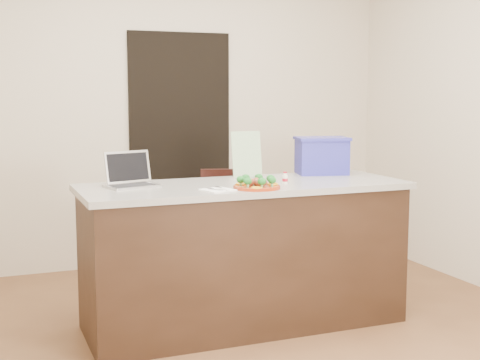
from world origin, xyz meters
name	(u,v)px	position (x,y,z in m)	size (l,w,h in m)	color
ground	(259,337)	(0.00, 0.00, 0.00)	(4.00, 4.00, 0.00)	brown
room_shell	(260,70)	(0.00, 0.00, 1.62)	(4.00, 4.00, 4.00)	white
doorway	(180,149)	(0.10, 1.98, 1.00)	(0.90, 0.02, 2.00)	black
island	(244,254)	(0.00, 0.25, 0.46)	(2.06, 0.76, 0.92)	black
plate	(257,187)	(-0.02, 0.01, 0.93)	(0.28, 0.28, 0.02)	#962B0D
meatballs	(257,182)	(-0.01, 0.02, 0.96)	(0.11, 0.11, 0.04)	brown
broccoli	(257,179)	(-0.02, 0.01, 0.98)	(0.24, 0.24, 0.04)	#16551E
pepper_rings	(257,185)	(-0.02, 0.01, 0.94)	(0.24, 0.26, 0.01)	yellow
napkin	(218,190)	(-0.26, 0.02, 0.92)	(0.17, 0.17, 0.01)	white
fork	(214,189)	(-0.28, 0.03, 0.93)	(0.07, 0.13, 0.00)	silver
knife	(223,189)	(-0.23, 0.01, 0.93)	(0.03, 0.18, 0.01)	white
yogurt_bottle	(285,179)	(0.23, 0.14, 0.95)	(0.04, 0.04, 0.08)	white
laptop	(130,177)	(-0.69, 0.40, 0.98)	(0.34, 0.30, 0.21)	#B2B1B6
leaflet	(247,154)	(0.14, 0.54, 1.07)	(0.22, 0.00, 0.31)	silver
blue_box	(322,155)	(0.69, 0.50, 1.05)	(0.41, 0.34, 0.26)	#2B2B9D
chair	(232,223)	(0.19, 0.96, 0.52)	(0.51, 0.52, 0.92)	black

